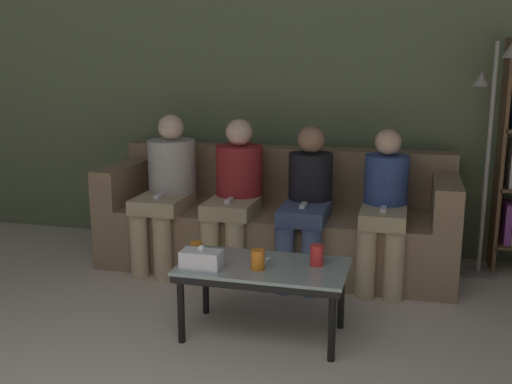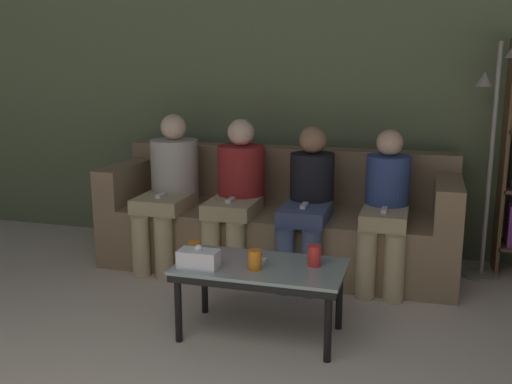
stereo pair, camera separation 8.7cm
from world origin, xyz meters
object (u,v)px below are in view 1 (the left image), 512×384
at_px(tissue_box, 201,259).
at_px(seated_person_right_end, 384,204).
at_px(game_remote, 263,263).
at_px(seated_person_left_end, 168,184).
at_px(seated_person_mid_right, 307,198).
at_px(coffee_table, 263,273).
at_px(cup_far_center, 258,260).
at_px(seated_person_mid_left, 235,190).
at_px(standing_lamp, 492,135).
at_px(cup_near_right, 197,251).
at_px(cup_near_left, 317,255).
at_px(couch, 277,223).

distance_m(tissue_box, seated_person_right_end, 1.46).
distance_m(tissue_box, game_remote, 0.34).
relative_size(seated_person_left_end, seated_person_mid_right, 1.05).
distance_m(coffee_table, tissue_box, 0.36).
distance_m(cup_far_center, seated_person_mid_left, 1.18).
height_order(game_remote, seated_person_mid_right, seated_person_mid_right).
xyz_separation_m(coffee_table, seated_person_mid_right, (0.07, 0.98, 0.20)).
bearing_deg(seated_person_left_end, standing_lamp, 8.35).
bearing_deg(cup_near_right, cup_far_center, -8.14).
bearing_deg(seated_person_mid_right, seated_person_right_end, 1.06).
bearing_deg(cup_near_left, couch, 112.76).
relative_size(cup_near_right, cup_far_center, 0.99).
relative_size(cup_near_left, standing_lamp, 0.07).
xyz_separation_m(couch, game_remote, (0.19, -1.21, 0.11)).
distance_m(cup_far_center, game_remote, 0.09).
bearing_deg(cup_far_center, seated_person_mid_left, 112.45).
bearing_deg(couch, cup_far_center, -81.99).
relative_size(cup_far_center, seated_person_mid_right, 0.10).
distance_m(tissue_box, seated_person_mid_left, 1.16).
relative_size(coffee_table, standing_lamp, 0.56).
relative_size(cup_near_right, standing_lamp, 0.07).
relative_size(seated_person_mid_left, seated_person_right_end, 1.04).
bearing_deg(tissue_box, cup_near_right, 121.42).
distance_m(coffee_table, cup_near_right, 0.40).
distance_m(cup_far_center, tissue_box, 0.31).
distance_m(cup_near_left, seated_person_right_end, 0.98).
bearing_deg(cup_near_left, game_remote, -166.84).
relative_size(couch, seated_person_mid_left, 2.33).
height_order(cup_near_left, seated_person_mid_left, seated_person_mid_left).
relative_size(seated_person_mid_right, seated_person_right_end, 1.01).
bearing_deg(seated_person_mid_left, seated_person_left_end, 179.45).
distance_m(game_remote, seated_person_mid_left, 1.12).
xyz_separation_m(coffee_table, seated_person_left_end, (-0.99, 1.01, 0.24)).
height_order(game_remote, seated_person_right_end, seated_person_right_end).
distance_m(cup_far_center, standing_lamp, 2.01).
distance_m(couch, coffee_table, 1.23).
bearing_deg(seated_person_right_end, standing_lamp, 27.15).
bearing_deg(standing_lamp, game_remote, -133.94).
bearing_deg(seated_person_left_end, coffee_table, -45.57).
xyz_separation_m(cup_near_left, standing_lamp, (1.01, 1.28, 0.54)).
distance_m(cup_near_left, seated_person_mid_left, 1.20).
xyz_separation_m(cup_far_center, standing_lamp, (1.31, 1.42, 0.54)).
bearing_deg(tissue_box, standing_lamp, 42.64).
relative_size(tissue_box, seated_person_right_end, 0.21).
distance_m(seated_person_mid_left, seated_person_mid_right, 0.53).
bearing_deg(tissue_box, seated_person_mid_right, 70.95).
height_order(cup_near_left, tissue_box, tissue_box).
relative_size(game_remote, seated_person_left_end, 0.13).
bearing_deg(cup_near_right, tissue_box, -58.58).
height_order(coffee_table, seated_person_mid_left, seated_person_mid_left).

